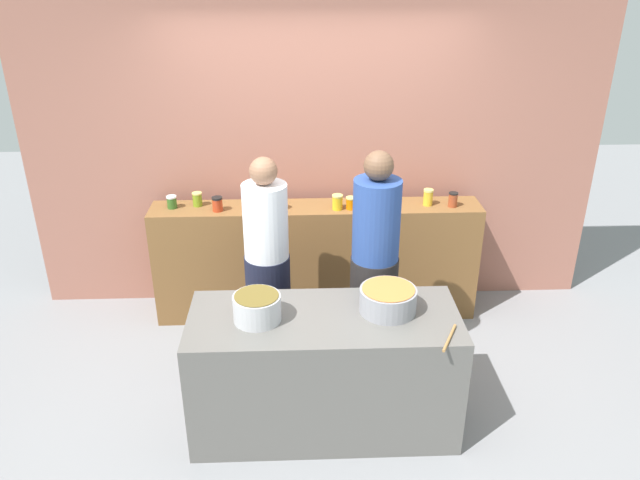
% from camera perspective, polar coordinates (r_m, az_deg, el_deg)
% --- Properties ---
extents(ground, '(12.00, 12.00, 0.00)m').
position_cam_1_polar(ground, '(4.60, 0.18, -13.83)').
color(ground, gray).
extents(storefront_wall, '(4.80, 0.12, 3.00)m').
position_cam_1_polar(storefront_wall, '(5.20, -0.50, 9.70)').
color(storefront_wall, '#9F6353').
rests_on(storefront_wall, ground).
extents(display_shelf, '(2.70, 0.36, 1.00)m').
position_cam_1_polar(display_shelf, '(5.24, -0.33, -1.93)').
color(display_shelf, brown).
rests_on(display_shelf, ground).
extents(prep_table, '(1.70, 0.70, 0.83)m').
position_cam_1_polar(prep_table, '(4.10, 0.38, -11.97)').
color(prep_table, '#5E5B57').
rests_on(prep_table, ground).
extents(preserve_jar_0, '(0.08, 0.08, 0.10)m').
position_cam_1_polar(preserve_jar_0, '(5.12, -13.50, 3.43)').
color(preserve_jar_0, '#315D20').
rests_on(preserve_jar_0, display_shelf).
extents(preserve_jar_1, '(0.08, 0.08, 0.11)m').
position_cam_1_polar(preserve_jar_1, '(5.12, -11.24, 3.71)').
color(preserve_jar_1, olive).
rests_on(preserve_jar_1, display_shelf).
extents(preserve_jar_2, '(0.09, 0.09, 0.12)m').
position_cam_1_polar(preserve_jar_2, '(4.99, -9.44, 3.29)').
color(preserve_jar_2, '#AF361A').
rests_on(preserve_jar_2, display_shelf).
extents(preserve_jar_3, '(0.08, 0.08, 0.13)m').
position_cam_1_polar(preserve_jar_3, '(4.95, -3.94, 3.49)').
color(preserve_jar_3, gold).
rests_on(preserve_jar_3, display_shelf).
extents(preserve_jar_4, '(0.09, 0.09, 0.12)m').
position_cam_1_polar(preserve_jar_4, '(4.96, 1.62, 3.51)').
color(preserve_jar_4, gold).
rests_on(preserve_jar_4, display_shelf).
extents(preserve_jar_5, '(0.08, 0.08, 0.10)m').
position_cam_1_polar(preserve_jar_5, '(4.97, 2.86, 3.42)').
color(preserve_jar_5, '#D66908').
rests_on(preserve_jar_5, display_shelf).
extents(preserve_jar_6, '(0.07, 0.07, 0.13)m').
position_cam_1_polar(preserve_jar_6, '(5.11, 6.49, 4.09)').
color(preserve_jar_6, red).
rests_on(preserve_jar_6, display_shelf).
extents(preserve_jar_7, '(0.08, 0.08, 0.14)m').
position_cam_1_polar(preserve_jar_7, '(5.11, 9.93, 3.90)').
color(preserve_jar_7, gold).
rests_on(preserve_jar_7, display_shelf).
extents(preserve_jar_8, '(0.08, 0.08, 0.12)m').
position_cam_1_polar(preserve_jar_8, '(5.13, 12.16, 3.66)').
color(preserve_jar_8, '#953D20').
rests_on(preserve_jar_8, display_shelf).
extents(cooking_pot_left, '(0.29, 0.29, 0.17)m').
position_cam_1_polar(cooking_pot_left, '(3.81, -5.82, -6.23)').
color(cooking_pot_left, '#B7B7BC').
rests_on(cooking_pot_left, prep_table).
extents(cooking_pot_center, '(0.36, 0.36, 0.16)m').
position_cam_1_polar(cooking_pot_center, '(3.91, 6.28, -5.50)').
color(cooking_pot_center, gray).
rests_on(cooking_pot_center, prep_table).
extents(wooden_spoon, '(0.14, 0.27, 0.02)m').
position_cam_1_polar(wooden_spoon, '(3.73, 11.85, -8.82)').
color(wooden_spoon, '#9E703D').
rests_on(wooden_spoon, prep_table).
extents(cook_with_tongs, '(0.33, 0.33, 1.63)m').
position_cam_1_polar(cook_with_tongs, '(4.54, -4.85, -3.17)').
color(cook_with_tongs, '#1A1D30').
rests_on(cook_with_tongs, ground).
extents(cook_in_cap, '(0.34, 0.34, 1.72)m').
position_cam_1_polar(cook_in_cap, '(4.41, 5.00, -3.50)').
color(cook_in_cap, black).
rests_on(cook_in_cap, ground).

